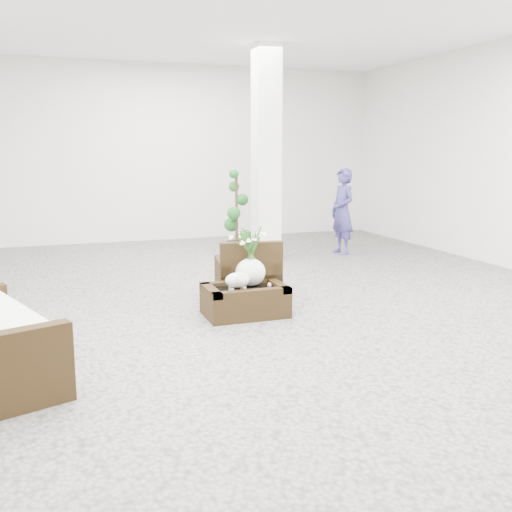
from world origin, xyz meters
name	(u,v)px	position (x,y,z in m)	size (l,w,h in m)	color
ground	(253,305)	(0.00, 0.00, 0.00)	(11.00, 11.00, 0.00)	gray
column	(266,154)	(1.20, 2.80, 1.75)	(0.40, 0.40, 3.50)	white
coffee_table	(245,302)	(-0.22, -0.37, 0.16)	(0.90, 0.60, 0.31)	black
sheep_figurine	(237,282)	(-0.34, -0.47, 0.42)	(0.28, 0.23, 0.21)	white
planter_narcissus	(250,251)	(-0.12, -0.27, 0.71)	(0.44, 0.44, 0.80)	white
tealight	(269,285)	(0.08, -0.35, 0.33)	(0.04, 0.04, 0.03)	white
armchair	(247,270)	(0.00, 0.22, 0.39)	(0.73, 0.70, 0.78)	black
topiary	(236,213)	(0.86, 3.37, 0.73)	(0.39, 0.39, 1.47)	#194F1C
shopper	(342,212)	(2.63, 2.80, 0.75)	(0.55, 0.36, 1.51)	navy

